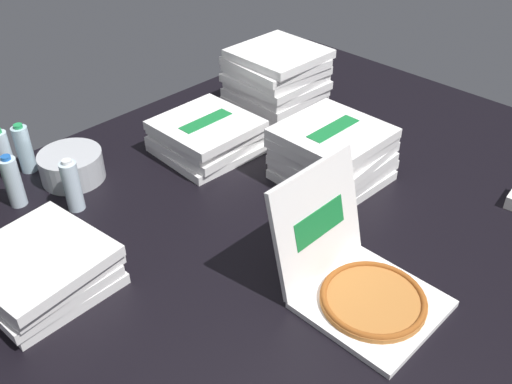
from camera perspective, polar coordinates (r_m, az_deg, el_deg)
ground_plane at (r=2.17m, az=2.32°, el=-4.05°), size 3.20×2.40×0.02m
open_pizza_box at (r=1.88m, az=10.16°, el=-8.66°), size 0.40×0.50×0.41m
pizza_stack_right_far at (r=2.01m, az=-20.81°, el=-7.24°), size 0.44×0.45×0.16m
pizza_stack_right_mid at (r=2.39m, az=7.70°, el=3.81°), size 0.43×0.43×0.25m
pizza_stack_left_far at (r=2.91m, az=2.04°, el=11.07°), size 0.44×0.43×0.32m
pizza_stack_left_mid at (r=2.59m, az=-5.01°, el=5.64°), size 0.43×0.42×0.17m
ice_bucket at (r=2.53m, az=-17.99°, el=2.49°), size 0.27×0.27×0.12m
water_bottle_0 at (r=2.62m, az=-23.97°, el=3.49°), size 0.07×0.07×0.23m
water_bottle_1 at (r=2.32m, az=-17.96°, el=0.59°), size 0.07×0.07×0.23m
water_bottle_2 at (r=2.63m, az=-22.22°, el=4.02°), size 0.07×0.07×0.23m
water_bottle_3 at (r=2.42m, az=-23.20°, el=0.96°), size 0.07×0.07×0.23m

